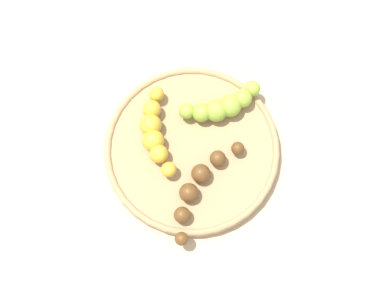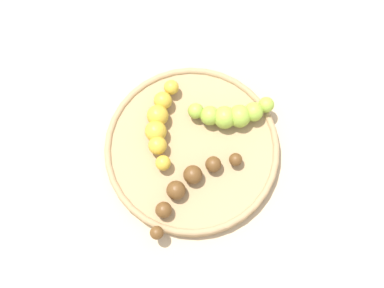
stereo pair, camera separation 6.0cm
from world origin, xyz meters
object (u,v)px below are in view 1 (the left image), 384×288
object	(u,v)px
fruit_bowl	(192,149)
banana_spotted	(155,132)
banana_overripe	(199,186)
banana_green	(222,106)

from	to	relation	value
fruit_bowl	banana_spotted	xyz separation A→B (m)	(-0.03, -0.05, 0.02)
banana_overripe	banana_spotted	size ratio (longest dim) A/B	0.96
fruit_bowl	banana_spotted	world-z (taller)	banana_spotted
fruit_bowl	banana_green	world-z (taller)	banana_green
fruit_bowl	banana_overripe	xyz separation A→B (m)	(0.06, -0.01, 0.02)
fruit_bowl	banana_spotted	bearing A→B (deg)	-125.51
banana_green	banana_spotted	world-z (taller)	banana_green
banana_spotted	fruit_bowl	bearing A→B (deg)	151.06
banana_green	banana_spotted	bearing A→B (deg)	-87.66
fruit_bowl	banana_spotted	size ratio (longest dim) A/B	1.86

